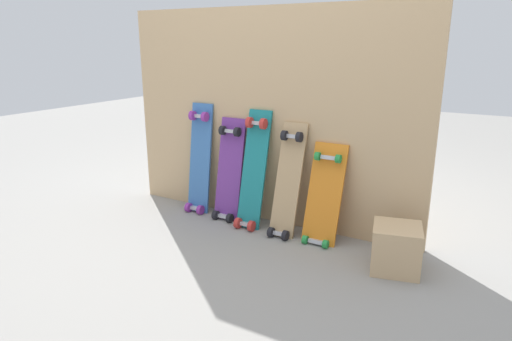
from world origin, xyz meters
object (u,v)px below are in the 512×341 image
skateboard_orange (324,200)px  wooden_crate (396,248)px  skateboard_purple (229,174)px  skateboard_teal (253,174)px  skateboard_blue (199,163)px  skateboard_natural (287,185)px

skateboard_orange → wooden_crate: skateboard_orange is taller
skateboard_orange → wooden_crate: bearing=-18.9°
skateboard_purple → wooden_crate: (1.19, -0.19, -0.19)m
skateboard_purple → skateboard_teal: 0.21m
skateboard_blue → skateboard_orange: (0.96, -0.04, -0.10)m
skateboard_purple → skateboard_natural: skateboard_natural is taller
skateboard_purple → skateboard_orange: (0.71, -0.03, -0.05)m
skateboard_natural → wooden_crate: 0.77m
skateboard_blue → skateboard_purple: size_ratio=1.10×
wooden_crate → skateboard_natural: bearing=167.9°
skateboard_natural → skateboard_teal: bearing=177.9°
skateboard_teal → skateboard_natural: 0.26m
skateboard_blue → skateboard_natural: 0.72m
skateboard_blue → skateboard_purple: 0.26m
skateboard_purple → skateboard_teal: skateboard_teal is taller
skateboard_teal → skateboard_orange: skateboard_teal is taller
skateboard_teal → skateboard_blue: bearing=174.9°
skateboard_purple → skateboard_orange: size_ratio=1.13×
skateboard_teal → skateboard_natural: bearing=-2.1°
skateboard_teal → skateboard_natural: skateboard_teal is taller
skateboard_natural → skateboard_blue: bearing=175.9°
skateboard_blue → skateboard_orange: bearing=-2.5°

